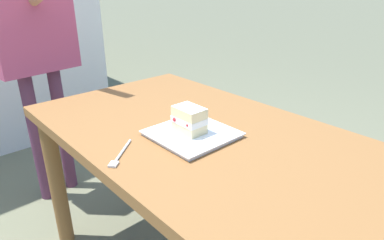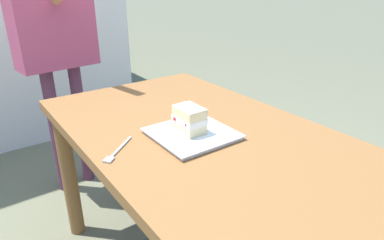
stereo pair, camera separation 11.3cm
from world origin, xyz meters
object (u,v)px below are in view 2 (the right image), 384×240
patio_table (200,156)px  dessert_plate (192,134)px  cake_slice (189,119)px  dessert_fork (117,151)px  diner_person (52,21)px

patio_table → dessert_plate: size_ratio=5.08×
cake_slice → dessert_fork: bearing=-98.4°
cake_slice → dessert_plate: bearing=28.0°
patio_table → diner_person: 1.12m
dessert_fork → dessert_plate: bearing=79.9°
patio_table → cake_slice: size_ratio=12.30×
diner_person → cake_slice: bearing=7.2°
patio_table → dessert_fork: (-0.02, -0.30, 0.11)m
dessert_plate → diner_person: 1.10m
cake_slice → diner_person: (-1.04, -0.13, 0.23)m
dessert_plate → diner_person: size_ratio=0.17×
patio_table → dessert_fork: dessert_fork is taller
dessert_fork → diner_person: size_ratio=0.09×
cake_slice → diner_person: size_ratio=0.07×
patio_table → dessert_fork: size_ratio=9.32×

